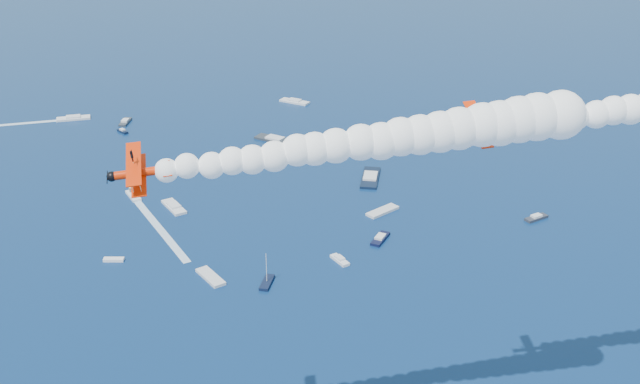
# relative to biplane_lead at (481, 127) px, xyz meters

# --- Properties ---
(biplane_lead) EXTENTS (9.40, 10.96, 7.67)m
(biplane_lead) POSITION_rel_biplane_lead_xyz_m (0.00, 0.00, 0.00)
(biplane_lead) COLOR #FC2E05
(biplane_trail) EXTENTS (9.98, 11.51, 7.64)m
(biplane_trail) POSITION_rel_biplane_lead_xyz_m (-40.66, -18.01, -1.05)
(biplane_trail) COLOR #F12C05
(smoke_trail_trail) EXTENTS (57.35, 36.08, 10.53)m
(smoke_trail_trail) POSITION_rel_biplane_lead_xyz_m (-14.22, -9.75, 1.04)
(smoke_trail_trail) COLOR white
(spectator_boats) EXTENTS (207.11, 171.26, 0.70)m
(spectator_boats) POSITION_rel_biplane_lead_xyz_m (-39.55, 101.36, -57.23)
(spectator_boats) COLOR white
(spectator_boats) RESTS_ON ground
(boat_wakes) EXTENTS (108.96, 91.27, 0.04)m
(boat_wakes) POSITION_rel_biplane_lead_xyz_m (-111.12, 105.21, -57.55)
(boat_wakes) COLOR white
(boat_wakes) RESTS_ON ground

